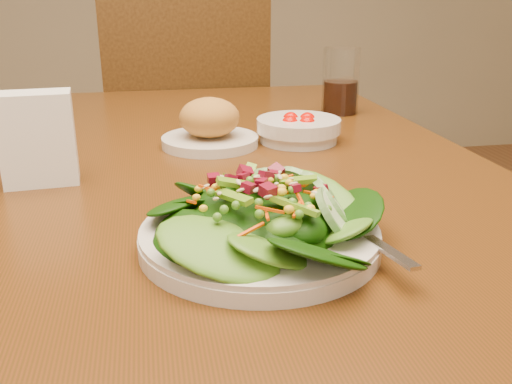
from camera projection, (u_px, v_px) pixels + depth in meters
dining_table at (204, 232)px, 0.89m from camera, size 0.90×1.40×0.75m
chair_far at (186, 151)px, 1.73m from camera, size 0.49×0.49×1.01m
salad_plate at (268, 222)px, 0.59m from camera, size 0.26×0.25×0.07m
bread_plate at (210, 127)px, 0.97m from camera, size 0.17×0.17×0.08m
tomato_bowl at (299, 129)px, 1.00m from camera, size 0.15×0.15×0.05m
drinking_glass at (341, 86)px, 1.21m from camera, size 0.08×0.08×0.14m
napkin_holder at (37, 136)px, 0.77m from camera, size 0.10×0.06×0.13m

